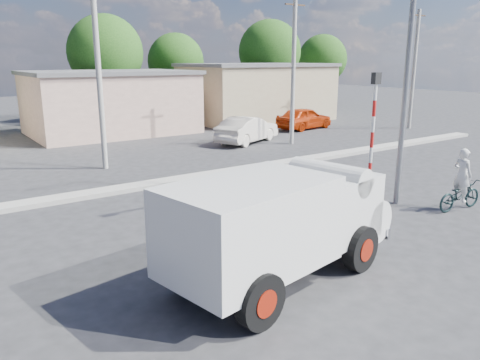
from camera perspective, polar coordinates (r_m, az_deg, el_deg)
ground_plane at (r=12.93m, az=11.11°, el=-7.35°), size 120.00×120.00×0.00m
median at (r=19.02m, az=-6.37°, el=0.20°), size 40.00×0.80×0.16m
truck at (r=10.30m, az=5.51°, el=-4.92°), size 6.12×3.13×2.41m
bicycle at (r=16.71m, az=25.21°, el=-1.66°), size 1.95×0.84×0.99m
cyclist at (r=16.62m, az=25.35°, el=-0.44°), size 0.47×0.67×1.73m
car_cream at (r=27.46m, az=0.90°, el=6.17°), size 4.92×3.30×1.53m
car_red at (r=33.22m, az=7.82°, el=7.49°), size 4.69×2.41×1.53m
traffic_pole at (r=15.57m, az=15.87°, el=5.99°), size 0.28×0.18×4.36m
streetlight at (r=15.98m, az=19.54°, el=14.46°), size 2.34×0.22×9.00m
building_row at (r=31.90m, az=-17.04°, el=9.18°), size 37.80×7.30×4.44m
tree_row at (r=40.18m, az=-11.52°, el=14.53°), size 51.24×7.43×8.42m
utility_poles at (r=23.53m, az=-4.34°, el=12.81°), size 35.40×0.24×8.00m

